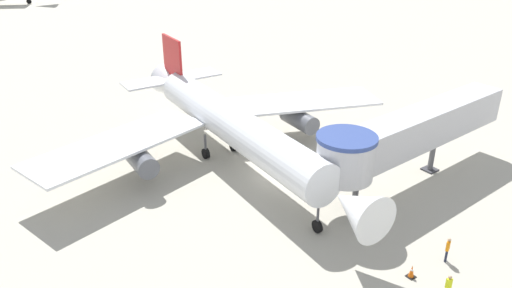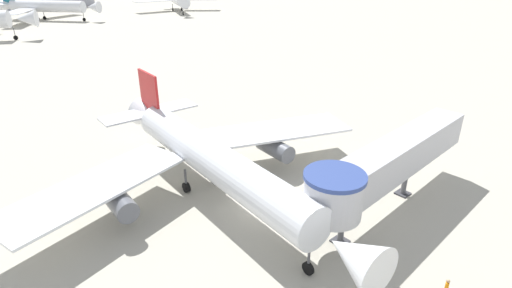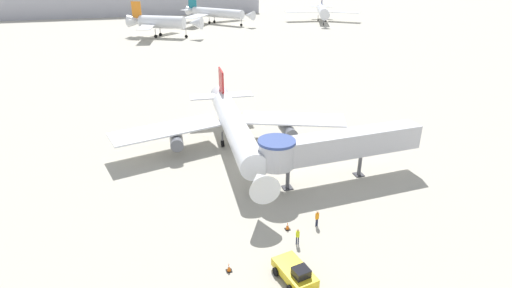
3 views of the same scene
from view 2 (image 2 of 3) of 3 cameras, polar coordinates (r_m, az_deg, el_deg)
name	(u,v)px [view 2 (image 2 of 3)]	position (r m, az deg, el deg)	size (l,w,h in m)	color
ground_plane	(254,208)	(33.27, -0.25, -9.18)	(800.00, 800.00, 0.00)	#A8A393
main_airplane	(210,159)	(33.28, -6.63, -2.09)	(32.88, 31.02, 8.54)	silver
jet_bridge	(385,164)	(31.92, 17.92, -2.74)	(20.09, 4.21, 6.17)	#B7B7BC
background_jet_teal_tail	(45,6)	(155.65, -27.90, 17.00)	(30.57, 31.23, 10.25)	silver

